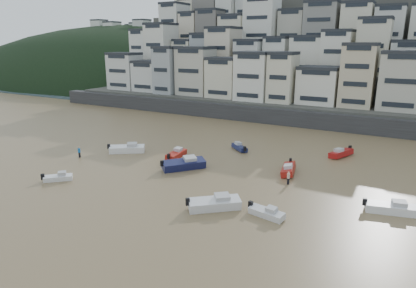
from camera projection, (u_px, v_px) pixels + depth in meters
The scene contains 16 objects.
sea_strip at pixel (124, 75), 204.14m from camera, with size 340.00×340.00×0.00m, color #495868.
harbor_wall at pixel (301, 118), 80.31m from camera, with size 140.00×3.00×3.50m, color #38383A.
hillside at pixel (356, 59), 108.70m from camera, with size 141.04×66.00×50.00m.
headland at pixel (134, 78), 188.71m from camera, with size 216.00×135.00×53.33m.
boat_a at pixel (214, 202), 40.71m from camera, with size 6.30×2.06×1.72m, color silver, non-canonical shape.
boat_b at pixel (267, 212), 38.99m from camera, with size 4.30×1.41×1.17m, color silver, non-canonical shape.
boat_c at pixel (184, 163), 53.53m from camera, with size 6.84×2.24×1.87m, color #151942, non-canonical shape.
boat_d at pixel (391, 206), 39.89m from camera, with size 5.63×1.84×1.54m, color white, non-canonical shape.
boat_e at pixel (288, 168), 51.88m from camera, with size 5.36×1.75×1.46m, color maroon, non-canonical shape.
boat_f at pixel (176, 153), 58.98m from camera, with size 5.21×1.71×1.42m, color #A71D14, non-canonical shape.
boat_h at pixel (240, 147), 63.05m from camera, with size 4.35×1.42×1.19m, color #161C45, non-canonical shape.
boat_i at pixel (341, 152), 59.49m from camera, with size 5.35×1.75×1.46m, color maroon, non-canonical shape.
boat_j at pixel (58, 177), 49.21m from camera, with size 3.95×1.29×1.08m, color white, non-canonical shape.
boat_k at pixel (127, 147), 61.59m from camera, with size 6.27×2.05×1.71m, color white, non-canonical shape.
person_blue at pixel (79, 152), 58.99m from camera, with size 0.44×0.44×1.74m, color #1764B1, non-canonical shape.
person_pink at pixel (288, 178), 47.83m from camera, with size 0.44×0.44×1.74m, color tan, non-canonical shape.
Camera 1 is at (30.42, -13.81, 17.92)m, focal length 32.00 mm.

